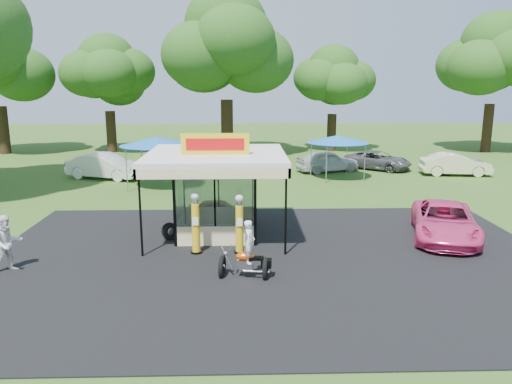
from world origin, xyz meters
TOP-DOWN VIEW (x-y plane):
  - ground at (0.00, 0.00)m, footprint 120.00×120.00m
  - asphalt_apron at (0.00, 2.00)m, footprint 20.00×14.00m
  - gas_station_kiosk at (-2.00, 4.99)m, footprint 5.40×5.40m
  - gas_pump_left at (-2.65, 2.72)m, footprint 0.43×0.43m
  - gas_pump_right at (-1.09, 2.70)m, footprint 0.41×0.41m
  - motorcycle at (-0.83, 0.41)m, footprint 1.71×0.98m
  - spare_tires at (-3.82, 4.43)m, footprint 0.85×0.74m
  - kiosk_car at (-2.00, 7.20)m, footprint 2.82×1.13m
  - pink_sedan at (7.02, 4.24)m, footprint 3.69×5.55m
  - spectator_west at (-8.63, 1.18)m, footprint 1.17×1.18m
  - bg_car_a at (-9.76, 17.28)m, footprint 5.24×3.26m
  - bg_car_c at (4.94, 19.40)m, footprint 4.65×3.00m
  - bg_car_d at (8.66, 20.20)m, footprint 5.00×4.59m
  - bg_car_e at (13.21, 17.81)m, footprint 4.64×2.05m
  - tent_west at (-5.94, 14.53)m, footprint 4.25×4.25m
  - tent_east at (5.13, 16.92)m, footprint 3.98×3.98m
  - oak_far_b at (-12.46, 29.82)m, footprint 8.30×8.30m
  - oak_far_c at (-2.18, 27.00)m, footprint 11.16×11.16m
  - oak_far_d at (7.09, 30.09)m, footprint 7.61×7.61m
  - oak_far_e at (20.61, 28.82)m, footprint 9.80×9.80m

SIDE VIEW (x-z plane):
  - ground at x=0.00m, z-range 0.00..0.00m
  - asphalt_apron at x=0.00m, z-range 0.00..0.04m
  - spare_tires at x=-3.82m, z-range -0.01..0.68m
  - kiosk_car at x=-2.00m, z-range 0.00..0.96m
  - bg_car_d at x=8.66m, z-range 0.00..1.30m
  - pink_sedan at x=7.02m, z-range 0.00..1.42m
  - bg_car_c at x=4.94m, z-range 0.00..1.47m
  - bg_car_e at x=13.21m, z-range 0.00..1.48m
  - motorcycle at x=-0.83m, z-range -0.22..1.75m
  - bg_car_a at x=-9.76m, z-range 0.00..1.63m
  - spectator_west at x=-8.63m, z-range 0.00..1.92m
  - gas_pump_right at x=-1.09m, z-range -0.05..2.18m
  - gas_pump_left at x=-2.65m, z-range -0.05..2.26m
  - gas_station_kiosk at x=-2.00m, z-range -0.31..3.87m
  - tent_east at x=5.13m, z-range 1.13..3.91m
  - tent_west at x=-5.94m, z-range 1.20..4.17m
  - oak_far_d at x=7.09m, z-range 1.25..10.31m
  - oak_far_b at x=-12.46m, z-range 1.37..11.27m
  - oak_far_e at x=20.61m, z-range 1.61..13.28m
  - oak_far_c at x=-2.18m, z-range 1.77..14.92m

